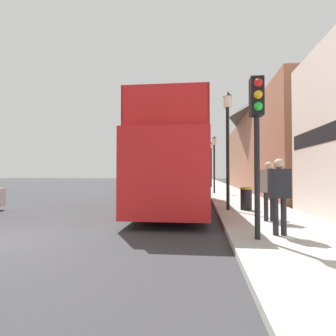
% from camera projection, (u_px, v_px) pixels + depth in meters
% --- Properties ---
extents(ground_plane, '(144.00, 144.00, 0.00)m').
position_uv_depth(ground_plane, '(152.00, 190.00, 26.60)').
color(ground_plane, '#333335').
extents(sidewalk, '(3.12, 108.00, 0.14)m').
position_uv_depth(sidewalk, '(226.00, 191.00, 22.76)').
color(sidewalk, '#ADAAA3').
rests_on(sidewalk, ground_plane).
extents(brick_terrace_rear, '(6.00, 22.33, 9.67)m').
position_uv_depth(brick_terrace_rear, '(279.00, 136.00, 22.54)').
color(brick_terrace_rear, '#9E664C').
rests_on(brick_terrace_rear, ground_plane).
extents(tour_bus, '(2.75, 10.13, 4.15)m').
position_uv_depth(tour_bus, '(176.00, 168.00, 12.14)').
color(tour_bus, red).
rests_on(tour_bus, ground_plane).
extents(parked_car_ahead_of_bus, '(2.01, 4.13, 1.45)m').
position_uv_depth(parked_car_ahead_of_bus, '(194.00, 186.00, 19.47)').
color(parked_car_ahead_of_bus, black).
rests_on(parked_car_ahead_of_bus, ground_plane).
extents(pedestrian_nearest, '(0.47, 0.26, 1.79)m').
position_uv_depth(pedestrian_nearest, '(279.00, 189.00, 6.12)').
color(pedestrian_nearest, '#232328').
rests_on(pedestrian_nearest, sidewalk).
extents(pedestrian_second, '(0.47, 0.26, 1.80)m').
position_uv_depth(pedestrian_second, '(269.00, 185.00, 7.96)').
color(pedestrian_second, '#232328').
rests_on(pedestrian_second, sidewalk).
extents(traffic_signal, '(0.28, 0.42, 3.57)m').
position_uv_depth(traffic_signal, '(257.00, 120.00, 5.77)').
color(traffic_signal, black).
rests_on(traffic_signal, sidewalk).
extents(lamp_post_nearest, '(0.35, 0.35, 4.78)m').
position_uv_depth(lamp_post_nearest, '(228.00, 128.00, 10.53)').
color(lamp_post_nearest, black).
rests_on(lamp_post_nearest, sidewalk).
extents(lamp_post_second, '(0.35, 0.35, 4.31)m').
position_uv_depth(lamp_post_second, '(214.00, 153.00, 19.73)').
color(lamp_post_second, black).
rests_on(lamp_post_second, sidewalk).
extents(lamp_post_third, '(0.35, 0.35, 4.97)m').
position_uv_depth(lamp_post_third, '(211.00, 156.00, 28.92)').
color(lamp_post_third, black).
rests_on(lamp_post_third, sidewalk).
extents(litter_bin, '(0.48, 0.48, 0.89)m').
position_uv_depth(litter_bin, '(246.00, 198.00, 10.44)').
color(litter_bin, black).
rests_on(litter_bin, sidewalk).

